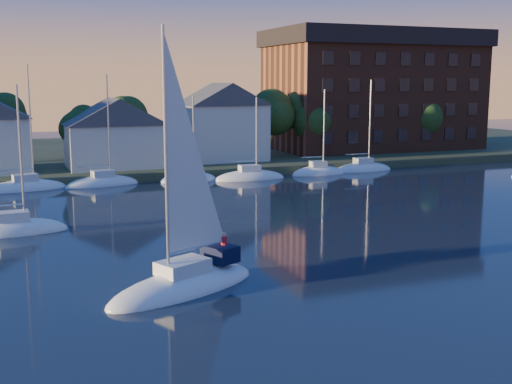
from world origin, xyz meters
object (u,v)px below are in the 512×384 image
clubhouse_centre (115,132)px  drifting_sailboat_left (15,232)px  condo_block (373,89)px  hero_sailboat (185,278)px  clubhouse_east (222,121)px

clubhouse_centre → drifting_sailboat_left: bearing=-113.9°
condo_block → hero_sailboat: 68.65m
clubhouse_east → drifting_sailboat_left: 39.46m
clubhouse_centre → drifting_sailboat_left: size_ratio=0.97×
clubhouse_centre → clubhouse_east: size_ratio=1.10×
condo_block → drifting_sailboat_left: condo_block is taller
clubhouse_centre → hero_sailboat: hero_sailboat is taller
clubhouse_centre → hero_sailboat: bearing=-95.0°
clubhouse_east → clubhouse_centre: bearing=-171.9°
clubhouse_east → condo_block: bearing=12.9°
condo_block → hero_sailboat: (-43.84, -52.03, -9.18)m
clubhouse_centre → condo_block: size_ratio=0.37×
clubhouse_centre → drifting_sailboat_left: 30.05m
condo_block → hero_sailboat: size_ratio=2.09×
condo_block → hero_sailboat: condo_block is taller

